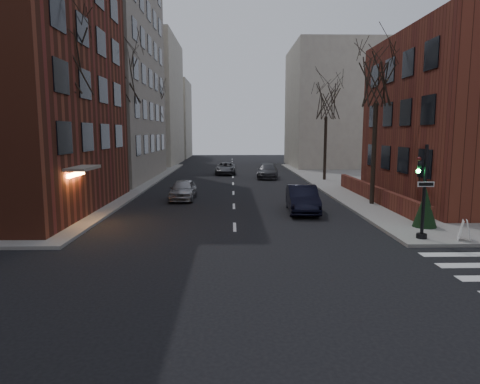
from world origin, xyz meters
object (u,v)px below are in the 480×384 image
at_px(tree_right_a, 377,77).
at_px(car_lane_gray, 268,171).
at_px(traffic_signal, 422,198).
at_px(parked_sedan, 302,199).
at_px(sandwich_board, 465,230).
at_px(tree_left_b, 121,78).
at_px(evergreen_shrub, 425,208).
at_px(car_lane_far, 226,168).
at_px(streetlamp_far, 163,136).
at_px(tree_right_b, 326,101).
at_px(tree_left_c, 154,102).
at_px(streetlamp_near, 118,138).
at_px(tree_left_a, 62,57).
at_px(car_lane_silver, 183,190).

bearing_deg(tree_right_a, car_lane_gray, 107.31).
height_order(traffic_signal, car_lane_gray, traffic_signal).
distance_m(parked_sedan, sandwich_board, 9.21).
relative_size(tree_left_b, evergreen_shrub, 5.81).
xyz_separation_m(car_lane_gray, car_lane_far, (-4.38, 4.13, -0.06)).
height_order(streetlamp_far, car_lane_gray, streetlamp_far).
relative_size(tree_right_b, car_lane_gray, 1.84).
height_order(tree_left_c, streetlamp_near, tree_left_c).
bearing_deg(tree_left_a, streetlamp_far, 88.77).
height_order(streetlamp_near, parked_sedan, streetlamp_near).
xyz_separation_m(tree_right_b, car_lane_gray, (-5.22, 2.75, -6.86)).
bearing_deg(tree_left_c, tree_left_b, -90.00).
height_order(tree_right_a, parked_sedan, tree_right_a).
bearing_deg(traffic_signal, car_lane_far, 106.30).
height_order(tree_left_b, tree_left_c, tree_left_b).
relative_size(streetlamp_near, evergreen_shrub, 3.38).
relative_size(car_lane_silver, car_lane_gray, 0.83).
distance_m(tree_right_a, sandwich_board, 11.98).
xyz_separation_m(streetlamp_near, car_lane_gray, (11.78, 12.75, -3.51)).
distance_m(traffic_signal, car_lane_silver, 16.45).
relative_size(tree_left_c, streetlamp_far, 1.55).
relative_size(tree_left_c, tree_right_a, 1.00).
bearing_deg(sandwich_board, car_lane_gray, 125.85).
relative_size(traffic_signal, streetlamp_far, 0.64).
bearing_deg(car_lane_silver, sandwich_board, -41.65).
height_order(tree_left_c, car_lane_silver, tree_left_c).
bearing_deg(traffic_signal, parked_sedan, 119.59).
relative_size(tree_left_a, car_lane_silver, 2.48).
xyz_separation_m(tree_right_b, parked_sedan, (-4.80, -16.07, -6.80)).
xyz_separation_m(tree_right_a, sandwich_board, (0.86, -9.34, -7.45)).
height_order(car_lane_gray, sandwich_board, car_lane_gray).
bearing_deg(car_lane_far, sandwich_board, -70.22).
relative_size(car_lane_silver, evergreen_shrub, 2.23).
bearing_deg(traffic_signal, car_lane_silver, 134.28).
bearing_deg(tree_right_b, sandwich_board, -87.89).
height_order(tree_right_b, car_lane_silver, tree_right_b).
relative_size(tree_left_a, sandwich_board, 11.94).
bearing_deg(tree_right_b, parked_sedan, -106.63).
relative_size(tree_right_b, car_lane_far, 1.92).
relative_size(car_lane_gray, sandwich_board, 5.79).
height_order(tree_right_b, streetlamp_far, tree_right_b).
xyz_separation_m(tree_right_a, streetlamp_near, (-17.00, 4.00, -3.79)).
bearing_deg(tree_left_c, parked_sedan, -62.00).
bearing_deg(tree_right_a, tree_left_a, -167.20).
bearing_deg(streetlamp_near, traffic_signal, -38.87).
height_order(tree_left_a, tree_left_b, tree_left_b).
height_order(car_lane_silver, evergreen_shrub, evergreen_shrub).
relative_size(streetlamp_near, car_lane_gray, 1.26).
height_order(streetlamp_far, parked_sedan, streetlamp_far).
xyz_separation_m(tree_left_b, car_lane_silver, (5.28, -5.26, -8.21)).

